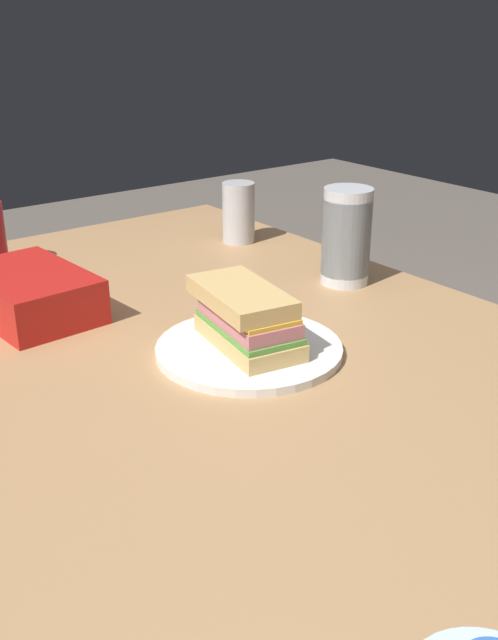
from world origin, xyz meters
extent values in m
cube|color=tan|center=(0.00, 0.00, 0.75)|extent=(1.57, 0.95, 0.04)
cylinder|color=#977049|center=(0.71, -0.40, 0.36)|extent=(0.07, 0.07, 0.73)
cylinder|color=white|center=(0.05, -0.04, 0.77)|extent=(0.26, 0.26, 0.01)
cube|color=#DBB26B|center=(0.05, -0.04, 0.79)|extent=(0.18, 0.12, 0.02)
cube|color=#599E3F|center=(0.05, -0.04, 0.81)|extent=(0.18, 0.11, 0.01)
cube|color=#C6727A|center=(0.05, -0.04, 0.82)|extent=(0.17, 0.11, 0.02)
cube|color=yellow|center=(0.05, -0.04, 0.83)|extent=(0.16, 0.10, 0.01)
cube|color=#DBB26B|center=(0.07, -0.04, 0.85)|extent=(0.18, 0.12, 0.02)
cube|color=red|center=(0.37, 0.14, 0.80)|extent=(0.24, 0.17, 0.07)
cylinder|color=silver|center=(0.18, -0.35, 0.81)|extent=(0.08, 0.08, 0.09)
cylinder|color=silver|center=(0.18, -0.35, 0.83)|extent=(0.08, 0.08, 0.09)
cylinder|color=silver|center=(0.18, -0.35, 0.85)|extent=(0.08, 0.08, 0.09)
cylinder|color=silver|center=(0.18, -0.35, 0.87)|extent=(0.08, 0.08, 0.09)
cylinder|color=silver|center=(0.18, -0.35, 0.88)|extent=(0.08, 0.08, 0.09)
cylinder|color=silver|center=(0.49, -0.35, 0.83)|extent=(0.07, 0.07, 0.12)
camera|label=1|loc=(-0.68, 0.52, 1.21)|focal=41.17mm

